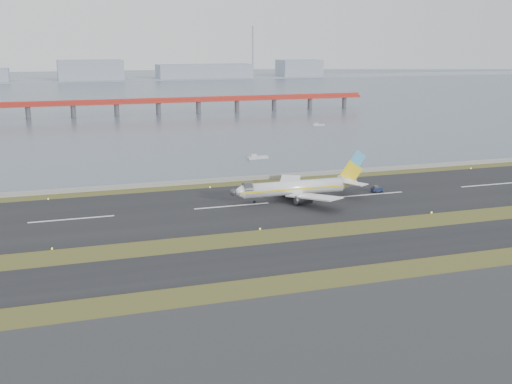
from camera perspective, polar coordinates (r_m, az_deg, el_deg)
ground at (r=138.50m, az=1.36°, el=-4.23°), size 1000.00×1000.00×0.00m
apron_strip at (r=92.40m, az=13.36°, el=-13.82°), size 1000.00×50.00×0.10m
taxiway_strip at (r=127.83m, az=3.20°, el=-5.73°), size 1000.00×18.00×0.10m
runway_strip at (r=165.93m, az=-2.16°, el=-1.26°), size 1000.00×45.00×0.10m
seawall at (r=194.03m, az=-4.66°, el=0.97°), size 1000.00×2.50×1.00m
bay_water at (r=587.43m, az=-14.23°, el=8.76°), size 1400.00×800.00×1.30m
red_pier at (r=381.38m, az=-8.69°, el=7.91°), size 260.00×5.00×10.20m
far_shoreline at (r=747.38m, az=-14.20°, el=10.09°), size 1400.00×80.00×60.50m
airliner at (r=172.00m, az=3.82°, el=0.40°), size 38.52×32.89×12.80m
pushback_tug at (r=183.90m, az=10.69°, el=0.24°), size 3.05×1.82×1.95m
workboat_near at (r=233.24m, az=0.08°, el=3.11°), size 7.79×3.04×1.85m
workboat_far at (r=328.07m, az=5.56°, el=5.96°), size 6.38×2.96×1.49m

